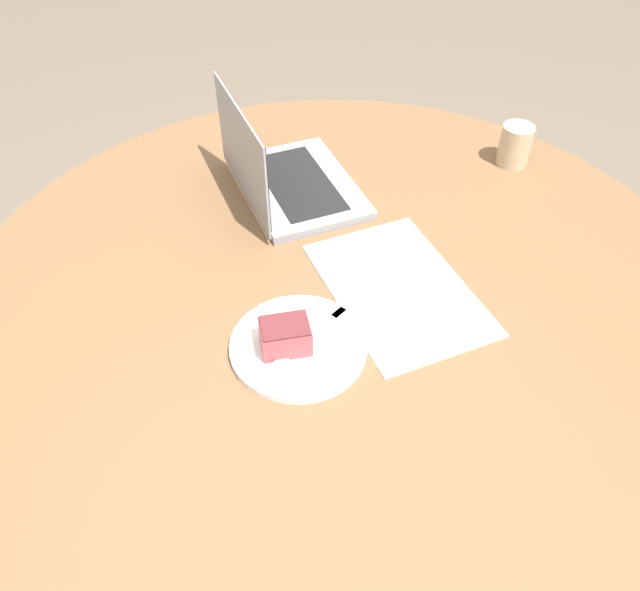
{
  "coord_description": "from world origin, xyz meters",
  "views": [
    {
      "loc": [
        0.77,
        -0.23,
        1.49
      ],
      "look_at": [
        0.07,
        -0.05,
        0.78
      ],
      "focal_mm": 35.0,
      "sensor_mm": 36.0,
      "label": 1
    }
  ],
  "objects": [
    {
      "name": "ground_plane",
      "position": [
        0.0,
        0.0,
        0.0
      ],
      "size": [
        12.0,
        12.0,
        0.0
      ],
      "primitive_type": "plane",
      "color": "#6B5B4C"
    },
    {
      "name": "dining_table",
      "position": [
        0.0,
        0.0,
        0.65
      ],
      "size": [
        1.35,
        1.35,
        0.74
      ],
      "color": "brown",
      "rests_on": "ground_plane"
    },
    {
      "name": "paper_document",
      "position": [
        0.05,
        0.09,
        0.74
      ],
      "size": [
        0.37,
        0.27,
        0.0
      ],
      "rotation": [
        0.0,
        0.0,
        0.15
      ],
      "color": "white",
      "rests_on": "dining_table"
    },
    {
      "name": "plate",
      "position": [
        0.14,
        -0.1,
        0.74
      ],
      "size": [
        0.22,
        0.22,
        0.01
      ],
      "color": "white",
      "rests_on": "dining_table"
    },
    {
      "name": "cake_slice",
      "position": [
        0.14,
        -0.12,
        0.77
      ],
      "size": [
        0.06,
        0.08,
        0.05
      ],
      "rotation": [
        0.0,
        0.0,
        1.53
      ],
      "color": "#B74C51",
      "rests_on": "plate"
    },
    {
      "name": "fork",
      "position": [
        0.12,
        -0.07,
        0.75
      ],
      "size": [
        0.11,
        0.15,
        0.0
      ],
      "rotation": [
        0.0,
        0.0,
        8.45
      ],
      "color": "silver",
      "rests_on": "plate"
    },
    {
      "name": "coffee_glass",
      "position": [
        -0.27,
        0.47,
        0.78
      ],
      "size": [
        0.07,
        0.07,
        0.09
      ],
      "color": "#C6AD89",
      "rests_on": "dining_table"
    },
    {
      "name": "laptop",
      "position": [
        -0.28,
        -0.04,
        0.77
      ],
      "size": [
        0.33,
        0.26,
        0.21
      ],
      "rotation": [
        0.0,
        0.0,
        6.42
      ],
      "color": "gray",
      "rests_on": "dining_table"
    }
  ]
}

